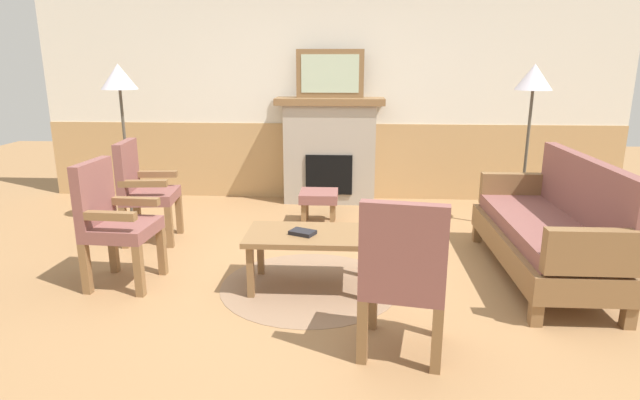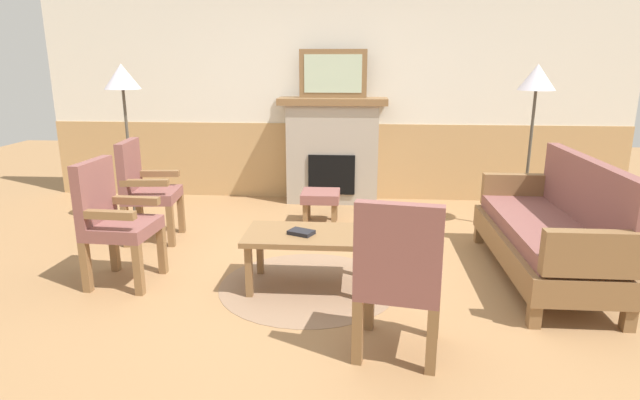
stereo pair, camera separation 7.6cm
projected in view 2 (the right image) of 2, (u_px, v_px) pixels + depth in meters
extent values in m
plane|color=#997047|center=(317.00, 275.00, 4.30)|extent=(14.00, 14.00, 0.00)
cube|color=silver|center=(334.00, 91.00, 6.46)|extent=(7.20, 0.12, 2.70)
cube|color=tan|center=(333.00, 161.00, 6.62)|extent=(7.20, 0.02, 0.95)
cube|color=#A39989|center=(332.00, 154.00, 6.41)|extent=(1.10, 0.36, 1.20)
cube|color=black|center=(332.00, 175.00, 6.28)|extent=(0.56, 0.02, 0.48)
cube|color=brown|center=(333.00, 101.00, 6.25)|extent=(1.30, 0.44, 0.08)
cube|color=brown|center=(333.00, 74.00, 6.16)|extent=(0.80, 0.03, 0.56)
cube|color=#B2C6A8|center=(333.00, 74.00, 6.15)|extent=(0.68, 0.01, 0.44)
cube|color=brown|center=(479.00, 234.00, 5.07)|extent=(0.08, 0.08, 0.16)
cube|color=brown|center=(534.00, 316.00, 3.46)|extent=(0.08, 0.08, 0.16)
cube|color=brown|center=(543.00, 236.00, 5.03)|extent=(0.08, 0.08, 0.16)
cube|color=brown|center=(628.00, 319.00, 3.41)|extent=(0.08, 0.08, 0.16)
cube|color=brown|center=(541.00, 247.00, 4.20)|extent=(0.70, 1.80, 0.20)
cube|color=brown|center=(544.00, 228.00, 4.16)|extent=(0.60, 1.70, 0.12)
cube|color=brown|center=(588.00, 191.00, 4.05)|extent=(0.10, 1.70, 0.50)
cube|color=brown|center=(515.00, 190.00, 4.95)|extent=(0.60, 0.10, 0.30)
cube|color=brown|center=(591.00, 254.00, 3.31)|extent=(0.60, 0.10, 0.30)
cube|color=brown|center=(249.00, 271.00, 3.87)|extent=(0.05, 0.05, 0.40)
cube|color=brown|center=(362.00, 275.00, 3.81)|extent=(0.05, 0.05, 0.40)
cube|color=brown|center=(260.00, 251.00, 4.30)|extent=(0.05, 0.05, 0.40)
cube|color=brown|center=(362.00, 253.00, 4.23)|extent=(0.05, 0.05, 0.40)
cube|color=brown|center=(308.00, 235.00, 4.00)|extent=(0.96, 0.56, 0.04)
cylinder|color=#896B51|center=(308.00, 285.00, 4.10)|extent=(1.39, 1.39, 0.01)
cube|color=black|center=(301.00, 232.00, 3.95)|extent=(0.22, 0.19, 0.03)
cube|color=brown|center=(305.00, 216.00, 5.50)|extent=(0.05, 0.05, 0.26)
cube|color=brown|center=(334.00, 217.00, 5.48)|extent=(0.05, 0.05, 0.26)
cube|color=brown|center=(308.00, 208.00, 5.79)|extent=(0.05, 0.05, 0.26)
cube|color=brown|center=(335.00, 209.00, 5.76)|extent=(0.05, 0.05, 0.26)
cube|color=brown|center=(321.00, 196.00, 5.58)|extent=(0.40, 0.40, 0.10)
cube|color=brown|center=(181.00, 214.00, 5.34)|extent=(0.07, 0.07, 0.40)
cube|color=brown|center=(171.00, 226.00, 4.93)|extent=(0.07, 0.07, 0.40)
cube|color=brown|center=(140.00, 214.00, 5.33)|extent=(0.07, 0.07, 0.40)
cube|color=brown|center=(126.00, 226.00, 4.92)|extent=(0.07, 0.07, 0.40)
cube|color=brown|center=(153.00, 195.00, 5.06)|extent=(0.52, 0.52, 0.10)
cube|color=brown|center=(129.00, 166.00, 4.98)|extent=(0.13, 0.49, 0.48)
cube|color=brown|center=(157.00, 173.00, 5.22)|extent=(0.44, 0.11, 0.06)
cube|color=brown|center=(145.00, 183.00, 4.82)|extent=(0.44, 0.11, 0.06)
cube|color=brown|center=(162.00, 250.00, 4.31)|extent=(0.06, 0.06, 0.40)
cube|color=brown|center=(138.00, 270.00, 3.90)|extent=(0.06, 0.06, 0.40)
cube|color=brown|center=(114.00, 248.00, 4.36)|extent=(0.06, 0.06, 0.40)
cube|color=brown|center=(86.00, 267.00, 3.96)|extent=(0.06, 0.06, 0.40)
cube|color=brown|center=(123.00, 228.00, 4.07)|extent=(0.51, 0.51, 0.10)
cube|color=brown|center=(94.00, 191.00, 4.02)|extent=(0.11, 0.48, 0.48)
cube|color=brown|center=(133.00, 200.00, 4.22)|extent=(0.44, 0.09, 0.06)
cube|color=brown|center=(106.00, 215.00, 3.83)|extent=(0.44, 0.09, 0.06)
cube|color=brown|center=(369.00, 300.00, 3.41)|extent=(0.07, 0.07, 0.40)
cube|color=brown|center=(435.00, 308.00, 3.31)|extent=(0.07, 0.07, 0.40)
cube|color=brown|center=(358.00, 332.00, 3.01)|extent=(0.07, 0.07, 0.40)
cube|color=brown|center=(432.00, 341.00, 2.91)|extent=(0.07, 0.07, 0.40)
cube|color=brown|center=(400.00, 281.00, 3.10)|extent=(0.56, 0.56, 0.10)
cube|color=brown|center=(398.00, 246.00, 2.83)|extent=(0.49, 0.16, 0.48)
cube|color=brown|center=(366.00, 251.00, 3.10)|extent=(0.15, 0.45, 0.06)
cube|color=brown|center=(437.00, 257.00, 3.00)|extent=(0.15, 0.45, 0.06)
cylinder|color=#332D28|center=(521.00, 228.00, 5.48)|extent=(0.24, 0.24, 0.03)
cylinder|color=#4C473D|center=(528.00, 161.00, 5.29)|extent=(0.03, 0.03, 1.40)
cone|color=silver|center=(537.00, 77.00, 5.08)|extent=(0.36, 0.36, 0.25)
cylinder|color=#332D28|center=(136.00, 222.00, 5.68)|extent=(0.24, 0.24, 0.03)
cylinder|color=#4C473D|center=(129.00, 157.00, 5.49)|extent=(0.03, 0.03, 1.40)
cone|color=silver|center=(122.00, 76.00, 5.28)|extent=(0.36, 0.36, 0.25)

